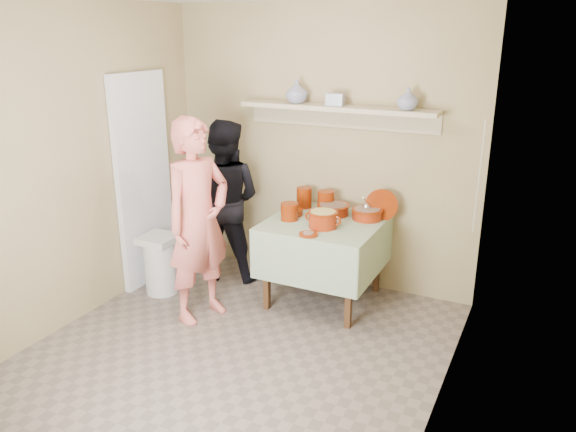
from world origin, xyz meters
The scene contains 22 objects.
ground centered at (0.00, 0.00, 0.00)m, with size 3.50×3.50×0.00m, color #6B5E54.
tile_panel centered at (-1.46, 0.95, 1.00)m, with size 0.06×0.70×2.00m, color silver.
plate_stack_a centered at (-0.08, 1.56, 0.86)m, with size 0.14×0.14×0.19m, color #681A03.
plate_stack_b centered at (0.14, 1.57, 0.85)m, with size 0.16×0.16×0.19m, color #681A03.
bowl_stack centered at (-0.04, 1.17, 0.84)m, with size 0.15×0.15×0.15m, color #681A03.
empty_bowl centered at (-0.08, 1.31, 0.79)m, with size 0.18×0.18×0.05m, color #681A03.
propped_lid centered at (0.67, 1.57, 0.88)m, with size 0.29×0.29×0.02m, color #681A03.
vase_right centered at (0.83, 1.61, 1.81)m, with size 0.17×0.17×0.18m, color navy.
vase_left centered at (-0.19, 1.62, 1.82)m, with size 0.20×0.20×0.21m, color navy.
ceramic_box centered at (0.19, 1.61, 1.77)m, with size 0.15×0.11×0.11m, color navy.
person_cook centered at (-0.57, 0.55, 0.86)m, with size 0.63×0.41×1.72m, color #D2655B.
person_helper centered at (-0.84, 1.36, 0.78)m, with size 0.76×0.59×1.57m, color black.
room_shell centered at (0.00, 0.00, 1.61)m, with size 3.04×3.54×2.62m.
serving_table centered at (0.25, 1.28, 0.64)m, with size 0.97×0.97×0.76m.
cazuela_meat_a centered at (0.25, 1.48, 0.82)m, with size 0.30×0.30×0.10m.
cazuela_meat_b centered at (0.56, 1.49, 0.82)m, with size 0.28×0.28×0.10m.
ladle centered at (0.55, 1.50, 0.87)m, with size 0.08×0.26×0.19m.
cazuela_rice centered at (0.30, 1.12, 0.85)m, with size 0.33×0.25×0.14m.
front_plate centered at (0.27, 0.89, 0.77)m, with size 0.16×0.16×0.03m.
wall_shelf centered at (0.20, 1.65, 1.67)m, with size 1.80×0.25×0.21m.
trash_bin centered at (-1.18, 0.76, 0.28)m, with size 0.32×0.32×0.56m.
electrical_cord centered at (1.47, 1.48, 1.25)m, with size 0.01×0.05×0.90m.
Camera 1 is at (2.01, -3.04, 2.35)m, focal length 35.00 mm.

